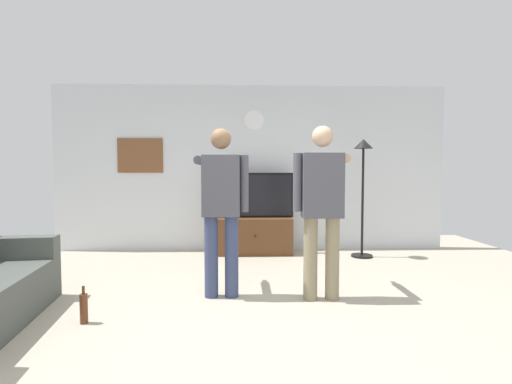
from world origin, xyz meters
The scene contains 10 objects.
ground_plane centered at (0.00, 0.00, 0.00)m, with size 8.40×8.40×0.00m, color #B2A893.
back_wall centered at (0.00, 2.95, 1.35)m, with size 6.40×0.10×2.70m, color silver.
tv_stand centered at (0.04, 2.60, 0.28)m, with size 1.16×0.49×0.57m.
television centered at (0.04, 2.65, 0.92)m, with size 1.23×0.07×0.71m.
wall_clock centered at (0.04, 2.89, 2.13)m, with size 0.32×0.32×0.03m, color white.
framed_picture centered at (-1.80, 2.90, 1.56)m, with size 0.73×0.04×0.56m, color brown.
floor_lamp centered at (1.67, 2.30, 1.28)m, with size 0.32×0.32×1.78m.
person_standing_nearer_lamp centered at (-0.37, 0.55, 0.97)m, with size 0.56×0.78×1.73m.
person_standing_nearer_couch centered at (0.65, 0.43, 0.99)m, with size 0.58×0.78×1.75m.
beverage_bottle centered at (-1.51, -0.12, 0.13)m, with size 0.07×0.07×0.32m.
Camera 1 is at (-0.16, -3.34, 1.29)m, focal length 26.62 mm.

